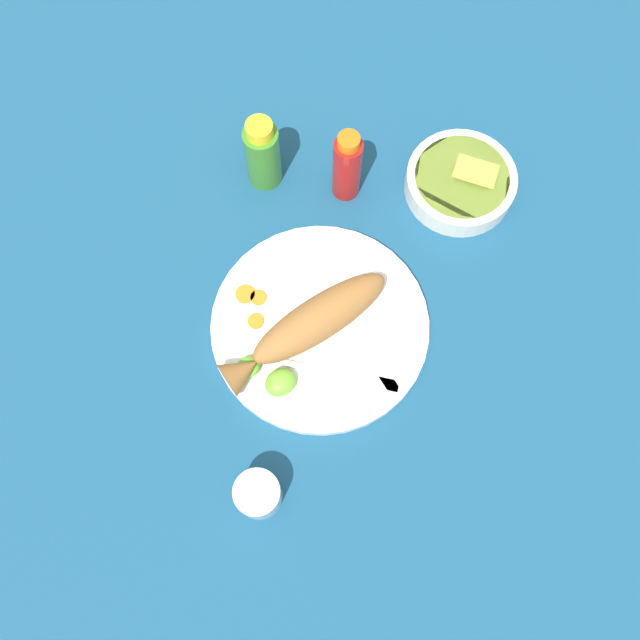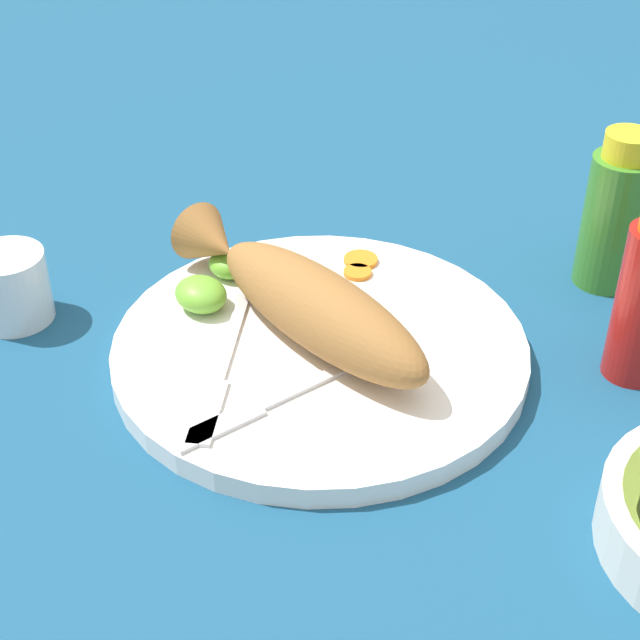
{
  "view_description": "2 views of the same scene",
  "coord_description": "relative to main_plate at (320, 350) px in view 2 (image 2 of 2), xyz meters",
  "views": [
    {
      "loc": [
        -0.2,
        -0.28,
        1.02
      ],
      "look_at": [
        0.0,
        0.0,
        0.04
      ],
      "focal_mm": 40.0,
      "sensor_mm": 36.0,
      "label": 1
    },
    {
      "loc": [
        0.46,
        -0.41,
        0.48
      ],
      "look_at": [
        0.0,
        0.0,
        0.04
      ],
      "focal_mm": 55.0,
      "sensor_mm": 36.0,
      "label": 2
    }
  ],
  "objects": [
    {
      "name": "salt_cup",
      "position": [
        -0.21,
        -0.15,
        0.02
      ],
      "size": [
        0.06,
        0.06,
        0.06
      ],
      "color": "silver",
      "rests_on": "ground_plane"
    },
    {
      "name": "main_plate",
      "position": [
        0.0,
        0.0,
        0.0
      ],
      "size": [
        0.33,
        0.33,
        0.02
      ],
      "primitive_type": "cylinder",
      "color": "white",
      "rests_on": "ground_plane"
    },
    {
      "name": "fried_fish",
      "position": [
        -0.02,
        0.0,
        0.04
      ],
      "size": [
        0.28,
        0.07,
        0.06
      ],
      "rotation": [
        0.0,
        0.0,
        -0.03
      ],
      "color": "#996633",
      "rests_on": "main_plate"
    },
    {
      "name": "ground_plane",
      "position": [
        0.0,
        0.0,
        -0.01
      ],
      "size": [
        4.0,
        4.0,
        0.0
      ],
      "primitive_type": "plane",
      "color": "navy"
    },
    {
      "name": "carrot_slice_far",
      "position": [
        -0.07,
        0.06,
        0.01
      ],
      "size": [
        0.02,
        0.02,
        0.0
      ],
      "primitive_type": "cylinder",
      "color": "orange",
      "rests_on": "main_plate"
    },
    {
      "name": "lime_wedge_side",
      "position": [
        -0.1,
        -0.04,
        0.02
      ],
      "size": [
        0.05,
        0.04,
        0.03
      ],
      "primitive_type": "ellipsoid",
      "color": "#6BB233",
      "rests_on": "main_plate"
    },
    {
      "name": "hot_sauce_bottle_green",
      "position": [
        0.08,
        0.27,
        0.06
      ],
      "size": [
        0.05,
        0.05,
        0.14
      ],
      "color": "#3D8428",
      "rests_on": "ground_plane"
    },
    {
      "name": "fork_near",
      "position": [
        0.03,
        -0.08,
        0.01
      ],
      "size": [
        0.03,
        0.19,
        0.0
      ],
      "rotation": [
        0.0,
        0.0,
        4.62
      ],
      "color": "silver",
      "rests_on": "main_plate"
    },
    {
      "name": "carrot_slice_mid",
      "position": [
        -0.05,
        0.09,
        0.01
      ],
      "size": [
        0.02,
        0.02,
        0.0
      ],
      "primitive_type": "cylinder",
      "color": "orange",
      "rests_on": "main_plate"
    },
    {
      "name": "fork_far",
      "position": [
        -0.02,
        -0.09,
        0.01
      ],
      "size": [
        0.13,
        0.15,
        0.0
      ],
      "rotation": [
        0.0,
        0.0,
        5.44
      ],
      "color": "silver",
      "rests_on": "main_plate"
    },
    {
      "name": "lime_wedge_main",
      "position": [
        -0.12,
        0.01,
        0.02
      ],
      "size": [
        0.04,
        0.03,
        0.02
      ],
      "primitive_type": "ellipsoid",
      "color": "#6BB233",
      "rests_on": "main_plate"
    },
    {
      "name": "carrot_slice_near",
      "position": [
        -0.06,
        0.11,
        0.01
      ],
      "size": [
        0.03,
        0.03,
        0.0
      ],
      "primitive_type": "cylinder",
      "color": "orange",
      "rests_on": "main_plate"
    }
  ]
}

